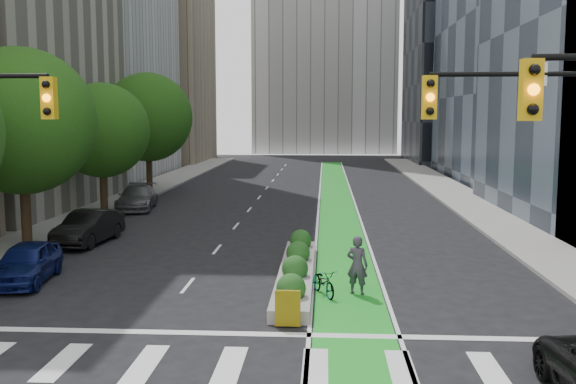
# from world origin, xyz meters

# --- Properties ---
(ground) EXTENTS (160.00, 160.00, 0.00)m
(ground) POSITION_xyz_m (0.00, 0.00, 0.00)
(ground) COLOR black
(ground) RESTS_ON ground
(sidewalk_left) EXTENTS (3.60, 90.00, 0.15)m
(sidewalk_left) POSITION_xyz_m (-11.80, 25.00, 0.07)
(sidewalk_left) COLOR gray
(sidewalk_left) RESTS_ON ground
(sidewalk_right) EXTENTS (3.60, 90.00, 0.15)m
(sidewalk_right) POSITION_xyz_m (11.80, 25.00, 0.07)
(sidewalk_right) COLOR gray
(sidewalk_right) RESTS_ON ground
(bike_lane_paint) EXTENTS (2.20, 70.00, 0.01)m
(bike_lane_paint) POSITION_xyz_m (3.00, 30.00, 0.01)
(bike_lane_paint) COLOR green
(bike_lane_paint) RESTS_ON ground
(building_tan_far) EXTENTS (14.00, 16.00, 26.00)m
(building_tan_far) POSITION_xyz_m (-20.00, 66.00, 13.00)
(building_tan_far) COLOR tan
(building_tan_far) RESTS_ON ground
(building_dark_end) EXTENTS (14.00, 18.00, 28.00)m
(building_dark_end) POSITION_xyz_m (20.00, 68.00, 14.00)
(building_dark_end) COLOR black
(building_dark_end) RESTS_ON ground
(tree_mid) EXTENTS (6.40, 6.40, 8.78)m
(tree_mid) POSITION_xyz_m (-11.00, 12.00, 5.57)
(tree_mid) COLOR black
(tree_mid) RESTS_ON ground
(tree_midfar) EXTENTS (5.60, 5.60, 7.76)m
(tree_midfar) POSITION_xyz_m (-11.00, 22.00, 4.95)
(tree_midfar) COLOR black
(tree_midfar) RESTS_ON ground
(tree_far) EXTENTS (6.60, 6.60, 9.00)m
(tree_far) POSITION_xyz_m (-11.00, 32.00, 5.69)
(tree_far) COLOR black
(tree_far) RESTS_ON ground
(median_planter) EXTENTS (1.20, 10.26, 1.10)m
(median_planter) POSITION_xyz_m (1.20, 7.04, 0.37)
(median_planter) COLOR gray
(median_planter) RESTS_ON ground
(bicycle) EXTENTS (1.19, 1.77, 0.88)m
(bicycle) POSITION_xyz_m (2.18, 5.09, 0.44)
(bicycle) COLOR gray
(bicycle) RESTS_ON ground
(cyclist) EXTENTS (0.83, 0.68, 1.95)m
(cyclist) POSITION_xyz_m (3.27, 5.26, 0.97)
(cyclist) COLOR #3C3641
(cyclist) RESTS_ON ground
(parked_car_left_near) EXTENTS (2.19, 4.35, 1.42)m
(parked_car_left_near) POSITION_xyz_m (-8.22, 6.08, 0.71)
(parked_car_left_near) COLOR #0D1753
(parked_car_left_near) RESTS_ON ground
(parked_car_left_mid) EXTENTS (2.04, 4.73, 1.51)m
(parked_car_left_mid) POSITION_xyz_m (-8.56, 12.92, 0.76)
(parked_car_left_mid) COLOR black
(parked_car_left_mid) RESTS_ON ground
(parked_car_left_far) EXTENTS (2.74, 5.37, 1.49)m
(parked_car_left_far) POSITION_xyz_m (-9.50, 23.70, 0.75)
(parked_car_left_far) COLOR #585A5D
(parked_car_left_far) RESTS_ON ground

